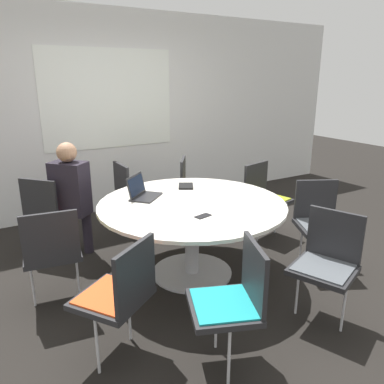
% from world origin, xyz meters
% --- Properties ---
extents(ground_plane, '(16.00, 16.00, 0.00)m').
position_xyz_m(ground_plane, '(0.00, 0.00, 0.00)').
color(ground_plane, black).
extents(wall_back, '(8.00, 0.07, 2.70)m').
position_xyz_m(wall_back, '(0.00, 2.22, 1.35)').
color(wall_back, silver).
rests_on(wall_back, ground_plane).
extents(conference_table, '(1.73, 1.73, 0.73)m').
position_xyz_m(conference_table, '(0.00, 0.00, 0.60)').
color(conference_table, '#B7B7BC').
rests_on(conference_table, ground_plane).
extents(chair_0, '(0.61, 0.61, 0.87)m').
position_xyz_m(chair_0, '(-1.09, 1.10, 0.53)').
color(chair_0, '#262628').
rests_on(chair_0, ground_plane).
extents(chair_1, '(0.49, 0.48, 0.87)m').
position_xyz_m(chair_1, '(-1.24, 0.10, 0.53)').
color(chair_1, '#262628').
rests_on(chair_1, ground_plane).
extents(chair_2, '(0.60, 0.60, 0.87)m').
position_xyz_m(chair_2, '(-0.99, -0.76, 0.53)').
color(chair_2, '#262628').
rests_on(chair_2, ground_plane).
extents(chair_3, '(0.55, 0.56, 0.87)m').
position_xyz_m(chair_3, '(-0.39, -1.18, 0.53)').
color(chair_3, '#262628').
rests_on(chair_3, ground_plane).
extents(chair_4, '(0.55, 0.56, 0.87)m').
position_xyz_m(chair_4, '(0.52, -1.13, 0.53)').
color(chair_4, '#262628').
rests_on(chair_4, ground_plane).
extents(chair_5, '(0.58, 0.57, 0.87)m').
position_xyz_m(chair_5, '(1.14, -0.51, 0.53)').
color(chair_5, '#262628').
rests_on(chair_5, ground_plane).
extents(chair_6, '(0.53, 0.51, 0.87)m').
position_xyz_m(chair_6, '(1.19, 0.36, 0.53)').
color(chair_6, '#262628').
rests_on(chair_6, ground_plane).
extents(chair_7, '(0.59, 0.60, 0.87)m').
position_xyz_m(chair_7, '(0.65, 1.07, 0.53)').
color(chair_7, '#262628').
rests_on(chair_7, ground_plane).
extents(chair_8, '(0.43, 0.45, 0.87)m').
position_xyz_m(chair_8, '(-0.10, 1.24, 0.53)').
color(chair_8, '#262628').
rests_on(chair_8, ground_plane).
extents(person_0, '(0.40, 0.41, 1.22)m').
position_xyz_m(person_0, '(-0.86, 0.98, 0.72)').
color(person_0, '#231E28').
rests_on(person_0, ground_plane).
extents(laptop, '(0.39, 0.39, 0.21)m').
position_xyz_m(laptop, '(-0.34, 0.37, 0.79)').
color(laptop, '#232326').
rests_on(laptop, conference_table).
extents(spiral_notebook, '(0.23, 0.26, 0.02)m').
position_xyz_m(spiral_notebook, '(0.20, 0.47, 0.74)').
color(spiral_notebook, black).
rests_on(spiral_notebook, conference_table).
extents(cell_phone, '(0.15, 0.10, 0.01)m').
position_xyz_m(cell_phone, '(-0.11, -0.36, 0.73)').
color(cell_phone, black).
rests_on(cell_phone, conference_table).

